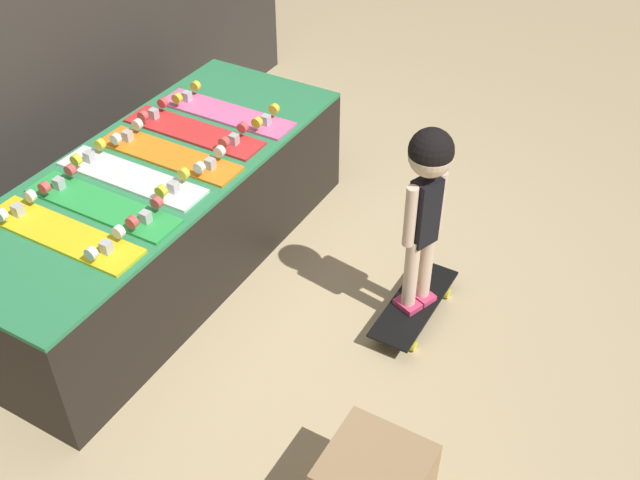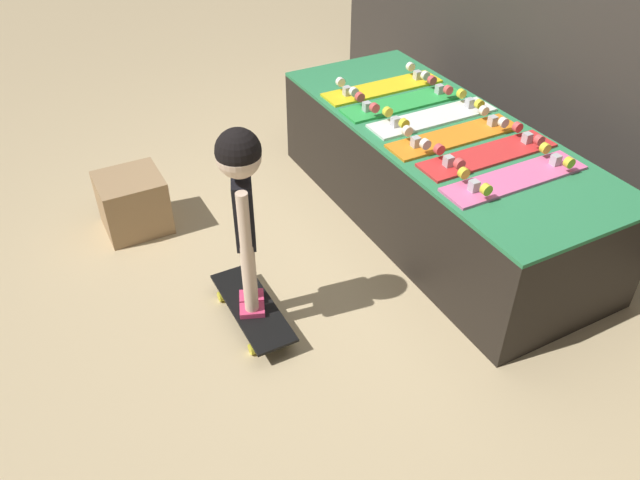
# 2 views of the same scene
# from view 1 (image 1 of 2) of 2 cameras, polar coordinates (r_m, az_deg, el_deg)

# --- Properties ---
(ground_plane) EXTENTS (16.00, 16.00, 0.00)m
(ground_plane) POSITION_cam_1_polar(r_m,az_deg,el_deg) (3.73, -5.79, -4.21)
(ground_plane) COLOR tan
(display_rack) EXTENTS (2.17, 0.85, 0.60)m
(display_rack) POSITION_cam_1_polar(r_m,az_deg,el_deg) (3.79, -12.14, 1.67)
(display_rack) COLOR black
(display_rack) RESTS_ON ground_plane
(skateboard_yellow_on_rack) EXTENTS (0.19, 0.76, 0.09)m
(skateboard_yellow_on_rack) POSITION_cam_1_polar(r_m,az_deg,el_deg) (3.28, -19.07, 0.56)
(skateboard_yellow_on_rack) COLOR yellow
(skateboard_yellow_on_rack) RESTS_ON display_rack
(skateboard_green_on_rack) EXTENTS (0.19, 0.76, 0.09)m
(skateboard_green_on_rack) POSITION_cam_1_polar(r_m,az_deg,el_deg) (3.40, -16.29, 2.66)
(skateboard_green_on_rack) COLOR green
(skateboard_green_on_rack) RESTS_ON display_rack
(skateboard_white_on_rack) EXTENTS (0.19, 0.76, 0.09)m
(skateboard_white_on_rack) POSITION_cam_1_polar(r_m,az_deg,el_deg) (3.55, -14.21, 4.79)
(skateboard_white_on_rack) COLOR white
(skateboard_white_on_rack) RESTS_ON display_rack
(skateboard_orange_on_rack) EXTENTS (0.19, 0.76, 0.09)m
(skateboard_orange_on_rack) POSITION_cam_1_polar(r_m,az_deg,el_deg) (3.67, -11.48, 6.48)
(skateboard_orange_on_rack) COLOR orange
(skateboard_orange_on_rack) RESTS_ON display_rack
(skateboard_red_on_rack) EXTENTS (0.19, 0.76, 0.09)m
(skateboard_red_on_rack) POSITION_cam_1_polar(r_m,az_deg,el_deg) (3.83, -9.63, 8.25)
(skateboard_red_on_rack) COLOR red
(skateboard_red_on_rack) RESTS_ON display_rack
(skateboard_pink_on_rack) EXTENTS (0.19, 0.76, 0.09)m
(skateboard_pink_on_rack) POSITION_cam_1_polar(r_m,az_deg,el_deg) (3.97, -7.19, 9.67)
(skateboard_pink_on_rack) COLOR pink
(skateboard_pink_on_rack) RESTS_ON display_rack
(skateboard_on_floor) EXTENTS (0.61, 0.20, 0.09)m
(skateboard_on_floor) POSITION_cam_1_polar(r_m,az_deg,el_deg) (3.59, 7.19, -4.91)
(skateboard_on_floor) COLOR black
(skateboard_on_floor) RESTS_ON ground_plane
(child) EXTENTS (0.21, 0.19, 0.94)m
(child) POSITION_cam_1_polar(r_m,az_deg,el_deg) (3.16, 8.16, 3.91)
(child) COLOR #E03D6B
(child) RESTS_ON skateboard_on_floor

